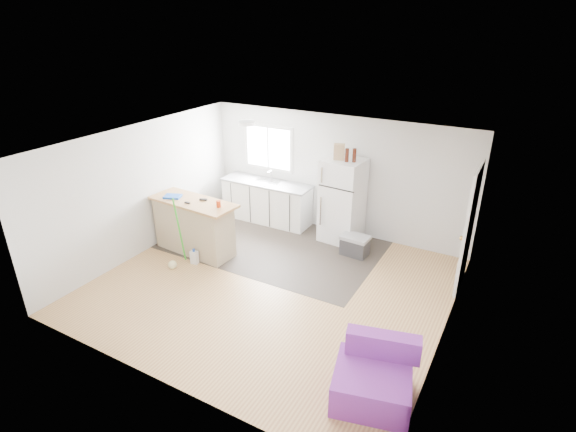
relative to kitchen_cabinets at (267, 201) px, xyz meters
The scene contains 19 objects.
room 2.72m from the kitchen_cabinets, 56.76° to the right, with size 5.51×5.01×2.41m.
vinyl_zone 1.26m from the kitchen_cabinets, 52.93° to the right, with size 4.05×2.50×0.00m, color #352D28.
window 1.14m from the kitchen_cabinets, 111.17° to the left, with size 1.18×0.06×0.98m.
interior_door 4.25m from the kitchen_cabinets, ahead, with size 0.11×0.92×2.10m.
ceiling_fixture 2.16m from the kitchen_cabinets, 76.64° to the right, with size 0.30×0.30×0.07m, color white.
kitchen_cabinets is the anchor object (origin of this frame).
peninsula 1.91m from the kitchen_cabinets, 103.59° to the right, with size 1.73×0.76×1.04m.
refrigerator 1.80m from the kitchen_cabinets, ahead, with size 0.78×0.75×1.66m.
cooler 2.32m from the kitchen_cabinets, 13.12° to the right, with size 0.53×0.37×0.39m.
purple_seat 5.20m from the kitchen_cabinets, 44.58° to the right, with size 1.04×1.02×0.72m.
cleaner_jug 2.27m from the kitchen_cabinets, 94.16° to the right, with size 0.14×0.11×0.29m.
mop 2.57m from the kitchen_cabinets, 98.22° to the right, with size 0.30×0.38×1.39m.
red_cup 1.98m from the kitchen_cabinets, 84.84° to the right, with size 0.08×0.08×0.12m, color red.
blue_tray 2.18m from the kitchen_cabinets, 114.20° to the right, with size 0.30×0.22×0.04m, color blue.
tool_a 1.87m from the kitchen_cabinets, 98.71° to the right, with size 0.14×0.05×0.03m, color black.
tool_b 2.13m from the kitchen_cabinets, 102.00° to the right, with size 0.10×0.04×0.03m, color black.
cardboard_box 2.16m from the kitchen_cabinets, ahead, with size 0.20×0.10×0.30m, color tan.
bottle_left 2.29m from the kitchen_cabinets, ahead, with size 0.07×0.07×0.25m, color #3B150A.
bottle_right 2.38m from the kitchen_cabinets, ahead, with size 0.07×0.07×0.25m, color #3B150A.
Camera 1 is at (3.33, -5.42, 4.12)m, focal length 28.00 mm.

